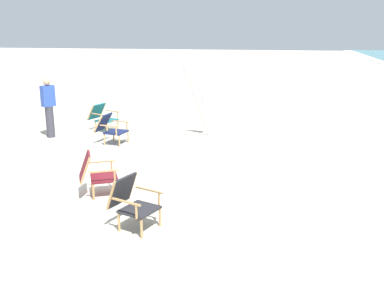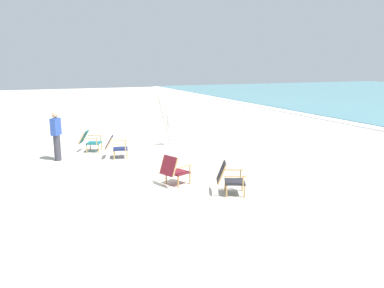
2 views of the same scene
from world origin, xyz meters
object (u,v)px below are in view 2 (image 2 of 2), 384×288
beach_chair_back_right (89,140)px  beach_chair_far_center (115,146)px  umbrella_furled_white (167,113)px  person_near_chairs (56,136)px  beach_chair_back_left (174,169)px  beach_chair_front_right (229,177)px

beach_chair_back_right → beach_chair_far_center: 1.51m
beach_chair_back_right → umbrella_furled_white: (0.27, 2.90, 0.87)m
umbrella_furled_white → person_near_chairs: (0.67, -4.05, -0.46)m
umbrella_furled_white → beach_chair_back_right: bearing=-95.2°
beach_chair_back_left → beach_chair_back_right: (-4.84, -1.52, -0.01)m
beach_chair_back_left → umbrella_furled_white: umbrella_furled_white is taller
person_near_chairs → beach_chair_far_center: bearing=77.3°
beach_chair_back_right → umbrella_furled_white: size_ratio=0.47×
beach_chair_front_right → person_near_chairs: bearing=-144.1°
person_near_chairs → beach_chair_front_right: bearing=35.9°
beach_chair_back_right → person_near_chairs: person_near_chairs is taller
beach_chair_back_left → umbrella_furled_white: 4.85m
beach_chair_front_right → person_near_chairs: size_ratio=0.53×
beach_chair_far_center → person_near_chairs: size_ratio=0.53×
beach_chair_front_right → beach_chair_back_right: size_ratio=0.92×
beach_chair_front_right → beach_chair_far_center: size_ratio=0.99×
beach_chair_far_center → person_near_chairs: (-0.41, -1.83, 0.42)m
beach_chair_far_center → umbrella_furled_white: 2.62m
beach_chair_back_right → beach_chair_far_center: (1.34, 0.68, 0.00)m
beach_chair_back_left → beach_chair_far_center: bearing=-166.4°
beach_chair_back_left → beach_chair_front_right: (1.18, 1.00, -0.00)m
beach_chair_back_left → beach_chair_front_right: bearing=40.2°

